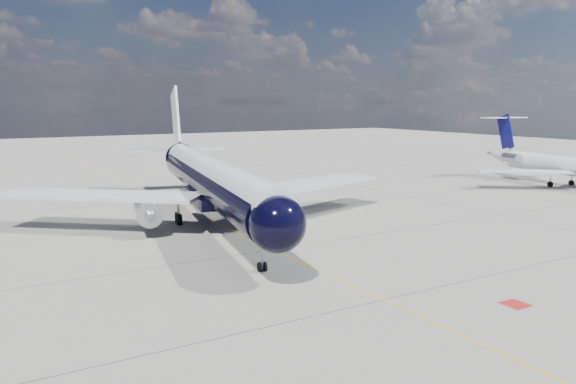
# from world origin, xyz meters

# --- Properties ---
(ground) EXTENTS (320.00, 320.00, 0.00)m
(ground) POSITION_xyz_m (0.00, 30.00, 0.00)
(ground) COLOR gray
(ground) RESTS_ON ground
(taxiway_centerline) EXTENTS (0.16, 160.00, 0.01)m
(taxiway_centerline) POSITION_xyz_m (0.00, 25.00, 0.00)
(taxiway_centerline) COLOR #E9A90C
(taxiway_centerline) RESTS_ON ground
(red_marking) EXTENTS (1.60, 1.60, 0.01)m
(red_marking) POSITION_xyz_m (6.80, -10.00, 0.00)
(red_marking) COLOR maroon
(red_marking) RESTS_ON ground
(main_airliner) EXTENTS (42.79, 52.72, 15.33)m
(main_airliner) POSITION_xyz_m (-0.26, 23.70, 4.76)
(main_airliner) COLOR black
(main_airliner) RESTS_ON ground
(regional_jet) EXTENTS (27.82, 32.34, 11.00)m
(regional_jet) POSITION_xyz_m (57.08, 21.11, 3.47)
(regional_jet) COLOR silver
(regional_jet) RESTS_ON ground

